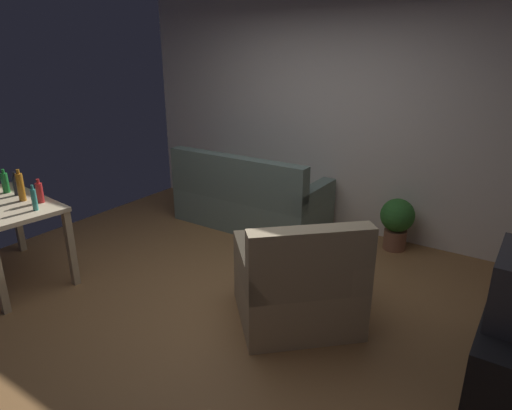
% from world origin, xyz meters
% --- Properties ---
extents(ground_plane, '(5.20, 4.40, 0.02)m').
position_xyz_m(ground_plane, '(0.00, 0.00, -0.01)').
color(ground_plane, olive).
extents(wall_rear, '(5.20, 0.10, 2.70)m').
position_xyz_m(wall_rear, '(0.00, 2.20, 1.35)').
color(wall_rear, silver).
rests_on(wall_rear, ground_plane).
extents(couch, '(1.82, 0.84, 0.92)m').
position_xyz_m(couch, '(-0.73, 1.59, 0.31)').
color(couch, slate).
rests_on(couch, ground_plane).
extents(desk, '(1.27, 0.83, 0.76)m').
position_xyz_m(desk, '(-1.84, -0.75, 0.65)').
color(desk, '#C6B28E').
rests_on(desk, ground_plane).
extents(potted_plant, '(0.36, 0.36, 0.57)m').
position_xyz_m(potted_plant, '(0.98, 1.90, 0.33)').
color(potted_plant, brown).
rests_on(potted_plant, ground_plane).
extents(armchair, '(1.23, 1.23, 0.92)m').
position_xyz_m(armchair, '(0.75, 0.12, 0.32)').
color(armchair, tan).
rests_on(armchair, ground_plane).
extents(bottle_green, '(0.06, 0.06, 0.23)m').
position_xyz_m(bottle_green, '(-2.08, -0.56, 0.86)').
color(bottle_green, '#1E722D').
rests_on(bottle_green, desk).
extents(bottle_dark, '(0.05, 0.05, 0.23)m').
position_xyz_m(bottle_dark, '(-1.92, -0.54, 0.86)').
color(bottle_dark, black).
rests_on(bottle_dark, desk).
extents(bottle_amber, '(0.06, 0.06, 0.29)m').
position_xyz_m(bottle_amber, '(-1.72, -0.61, 0.89)').
color(bottle_amber, '#9E6019').
rests_on(bottle_amber, desk).
extents(bottle_red, '(0.06, 0.06, 0.22)m').
position_xyz_m(bottle_red, '(-1.54, -0.54, 0.85)').
color(bottle_red, '#AD2323').
rests_on(bottle_red, desk).
extents(bottle_tall, '(0.05, 0.05, 0.23)m').
position_xyz_m(bottle_tall, '(-1.39, -0.68, 0.86)').
color(bottle_tall, teal).
rests_on(bottle_tall, desk).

